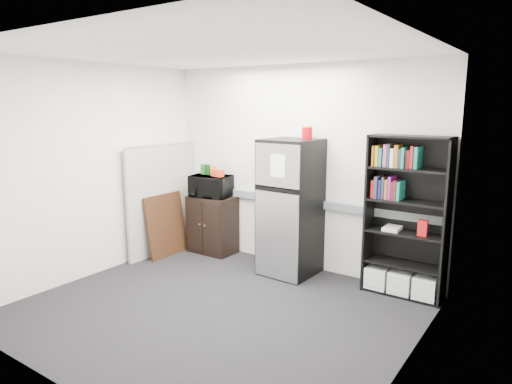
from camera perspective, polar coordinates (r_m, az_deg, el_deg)
floor at (r=5.12m, az=-5.06°, el=-14.43°), size 4.00×4.00×0.00m
wall_back at (r=6.13m, az=5.22°, el=3.02°), size 4.00×0.02×2.70m
wall_right at (r=3.77m, az=18.72°, el=-2.51°), size 0.02×3.50×2.70m
wall_left at (r=6.17m, az=-19.77°, el=2.47°), size 0.02×3.50×2.70m
ceiling at (r=4.66m, az=-5.64°, el=17.19°), size 4.00×3.50×0.02m
electrical_raceway at (r=6.18m, az=5.01°, el=-1.14°), size 3.92×0.05×0.10m
wall_note at (r=6.28m, az=2.43°, el=5.08°), size 0.14×0.00×0.10m
bookshelf at (r=5.46m, az=18.28°, el=-3.14°), size 0.90×0.34×1.85m
cubicle_partition at (r=6.86m, az=-11.68°, el=-0.88°), size 0.06×1.30×1.62m
cabinet at (r=6.84m, az=-5.49°, el=-4.06°), size 0.68×0.46×0.85m
microwave at (r=6.70m, az=-5.67°, el=0.74°), size 0.64×0.50×0.32m
snack_box_a at (r=6.80m, az=-6.59°, el=2.86°), size 0.07×0.05×0.15m
snack_box_b at (r=6.74m, az=-6.00°, el=2.80°), size 0.08×0.07×0.15m
snack_box_c at (r=6.68m, az=-5.37°, el=2.69°), size 0.08×0.07×0.14m
snack_bag at (r=6.57m, az=-4.82°, el=2.38°), size 0.20×0.14×0.10m
refrigerator at (r=5.89m, az=4.29°, el=-1.95°), size 0.69×0.71×1.76m
coffee_can at (r=5.79m, az=6.41°, el=7.53°), size 0.14×0.14×0.18m
framed_poster at (r=6.81m, az=-11.16°, el=-4.05°), size 0.18×0.71×0.90m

